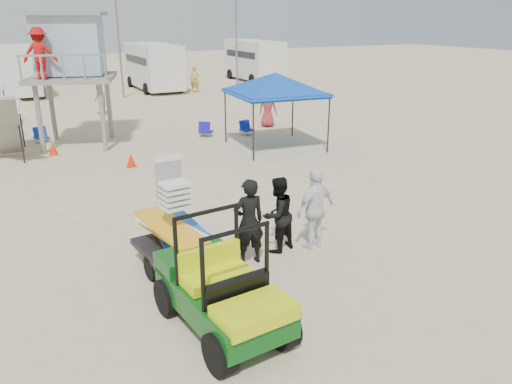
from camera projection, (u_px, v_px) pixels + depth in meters
name	position (u px, v px, depth m)	size (l,w,h in m)	color
ground	(307.00, 311.00, 9.12)	(140.00, 140.00, 0.00)	beige
utility_cart	(221.00, 282.00, 8.27)	(1.57, 2.76, 2.01)	#0B4913
surf_trailer	(176.00, 232.00, 10.24)	(1.55, 2.58, 2.22)	black
man_left	(249.00, 222.00, 10.63)	(0.70, 0.46, 1.92)	black
man_mid	(278.00, 215.00, 11.23)	(0.86, 0.67, 1.76)	black
man_right	(315.00, 209.00, 11.36)	(1.12, 0.47, 1.91)	white
lifeguard_tower	(66.00, 50.00, 19.72)	(4.04, 4.04, 5.15)	gray
canopy_blue	(275.00, 76.00, 19.67)	(3.61, 3.61, 3.42)	black
umbrella_b	(11.00, 119.00, 21.61)	(1.97, 2.01, 1.80)	yellow
cone_near	(131.00, 160.00, 17.84)	(0.34, 0.34, 0.50)	red
cone_far	(53.00, 149.00, 19.38)	(0.34, 0.34, 0.50)	#FF2908
beach_chair_a	(40.00, 135.00, 21.36)	(0.64, 0.69, 0.64)	#0F39AB
beach_chair_b	(246.00, 128.00, 22.76)	(0.62, 0.66, 0.64)	#0E209A
beach_chair_c	(205.00, 129.00, 22.43)	(0.74, 0.86, 0.64)	#190FAB
rv_mid_left	(17.00, 68.00, 33.62)	(2.65, 6.50, 3.25)	silver
rv_mid_right	(153.00, 65.00, 36.26)	(2.64, 7.00, 3.25)	silver
rv_far_right	(254.00, 59.00, 41.40)	(2.64, 6.60, 3.25)	silver
light_pole_left	(118.00, 35.00, 31.72)	(0.14, 0.14, 8.00)	slate
light_pole_right	(236.00, 32.00, 36.87)	(0.14, 0.14, 8.00)	slate
distant_beachgoers	(96.00, 110.00, 23.90)	(17.40, 13.39, 1.82)	teal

